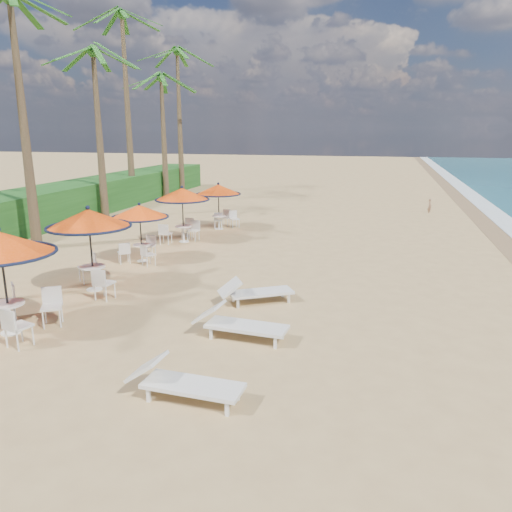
% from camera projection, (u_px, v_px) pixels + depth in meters
% --- Properties ---
extents(ground, '(160.00, 160.00, 0.00)m').
position_uv_depth(ground, '(222.00, 363.00, 10.37)').
color(ground, tan).
rests_on(ground, ground).
extents(scrub_hedge, '(3.00, 40.00, 1.80)m').
position_uv_depth(scrub_hedge, '(23.00, 211.00, 23.69)').
color(scrub_hedge, '#194716').
rests_on(scrub_hedge, ground).
extents(station_0, '(2.48, 2.48, 2.59)m').
position_uv_depth(station_0, '(4.00, 256.00, 11.48)').
color(station_0, black).
rests_on(station_0, ground).
extents(station_1, '(2.47, 2.47, 2.57)m').
position_uv_depth(station_1, '(89.00, 226.00, 14.59)').
color(station_1, black).
rests_on(station_1, ground).
extents(station_2, '(2.08, 2.08, 2.17)m').
position_uv_depth(station_2, '(140.00, 219.00, 17.93)').
color(station_2, black).
rests_on(station_2, ground).
extents(station_3, '(2.32, 2.32, 2.42)m').
position_uv_depth(station_3, '(182.00, 201.00, 21.02)').
color(station_3, black).
rests_on(station_3, ground).
extents(station_4, '(2.15, 2.15, 2.25)m').
position_uv_depth(station_4, '(220.00, 195.00, 23.82)').
color(station_4, black).
rests_on(station_4, ground).
extents(lounger_near, '(2.16, 0.79, 0.76)m').
position_uv_depth(lounger_near, '(181.00, 381.00, 8.93)').
color(lounger_near, silver).
rests_on(lounger_near, ground).
extents(lounger_mid, '(2.26, 0.88, 0.79)m').
position_uv_depth(lounger_mid, '(237.00, 323.00, 11.55)').
color(lounger_mid, silver).
rests_on(lounger_mid, ground).
extents(lounger_far, '(2.12, 1.63, 0.75)m').
position_uv_depth(lounger_far, '(253.00, 291.00, 13.86)').
color(lounger_far, silver).
rests_on(lounger_far, ground).
extents(palm_3, '(5.00, 5.00, 9.66)m').
position_uv_depth(palm_3, '(11.00, 13.00, 18.30)').
color(palm_3, brown).
rests_on(palm_3, ground).
extents(palm_4, '(5.00, 5.00, 8.73)m').
position_uv_depth(palm_4, '(94.00, 62.00, 25.08)').
color(palm_4, brown).
rests_on(palm_4, ground).
extents(palm_5, '(5.00, 5.00, 11.49)m').
position_uv_depth(palm_5, '(122.00, 27.00, 29.43)').
color(palm_5, brown).
rests_on(palm_5, ground).
extents(palm_6, '(5.00, 5.00, 8.23)m').
position_uv_depth(palm_6, '(161.00, 85.00, 33.12)').
color(palm_6, brown).
rests_on(palm_6, ground).
extents(palm_7, '(5.00, 5.00, 10.31)m').
position_uv_depth(palm_7, '(177.00, 61.00, 35.80)').
color(palm_7, brown).
rests_on(palm_7, ground).
extents(person, '(0.27, 0.36, 0.88)m').
position_uv_depth(person, '(430.00, 206.00, 28.56)').
color(person, '#906649').
rests_on(person, ground).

